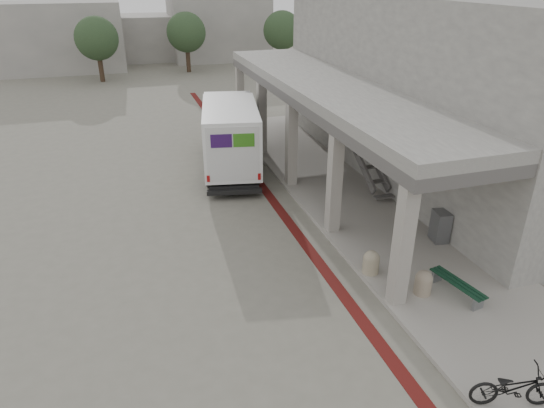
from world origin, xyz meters
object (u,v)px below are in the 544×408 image
object	(u,v)px
utility_cabinet	(440,226)
bicycle_black	(513,387)
fedex_truck	(230,134)
bench	(457,286)

from	to	relation	value
utility_cabinet	bicycle_black	xyz separation A→B (m)	(-2.50, -5.91, -0.05)
fedex_truck	bicycle_black	xyz separation A→B (m)	(2.19, -14.22, -1.00)
fedex_truck	utility_cabinet	world-z (taller)	fedex_truck
bench	bicycle_black	world-z (taller)	bicycle_black
bench	utility_cabinet	xyz separation A→B (m)	(1.26, 2.59, 0.21)
bench	bicycle_black	distance (m)	3.55
fedex_truck	bench	world-z (taller)	fedex_truck
utility_cabinet	bench	bearing A→B (deg)	-105.54
bicycle_black	fedex_truck	bearing A→B (deg)	26.48
fedex_truck	bicycle_black	size ratio (longest dim) A/B	4.27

